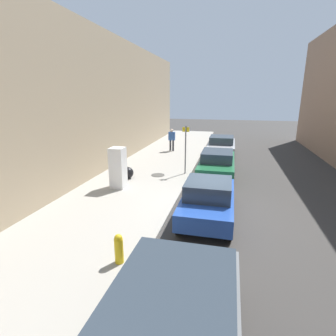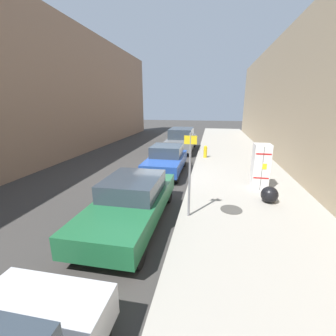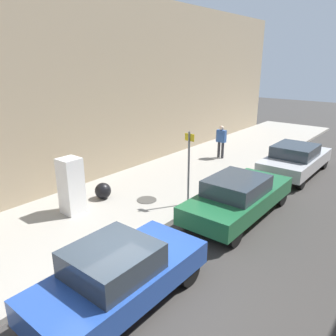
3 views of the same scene
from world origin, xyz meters
The scene contains 10 objects.
ground_plane centered at (0.00, 0.00, 0.00)m, with size 80.00×80.00×0.00m, color #383533.
sidewalk_slab centered at (-3.80, 0.00, 0.07)m, with size 4.72×44.00×0.15m, color #9E998E.
discarded_refrigerator centered at (-4.31, 1.66, 1.07)m, with size 0.62×0.65×1.84m.
manhole_cover centered at (-3.09, 3.87, 0.16)m, with size 0.70×0.70×0.02m, color #47443F.
street_sign_post centered at (-1.75, 4.53, 1.58)m, with size 0.36×0.07×2.56m.
trash_bag centered at (-4.42, 3.02, 0.44)m, with size 0.58×0.58×0.58m, color black.
pedestrian_walking_far centered at (-3.77, 10.20, 1.10)m, with size 0.48×0.22×1.66m.
parked_hatchback_blue centered at (-0.10, -0.22, 0.72)m, with size 1.72×3.92×1.43m.
parked_sedan_green centered at (-0.10, 5.02, 0.72)m, with size 1.78×4.65×1.39m.
parked_sedan_silver centered at (-0.10, 10.44, 0.71)m, with size 1.87×4.49×1.38m.
Camera 3 is at (4.23, -3.99, 4.89)m, focal length 35.00 mm.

